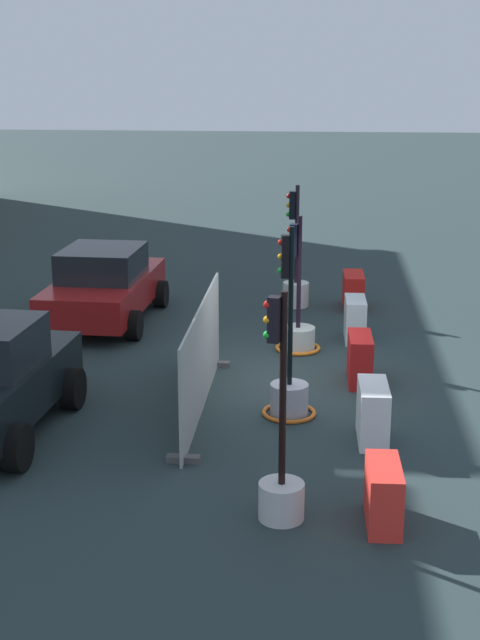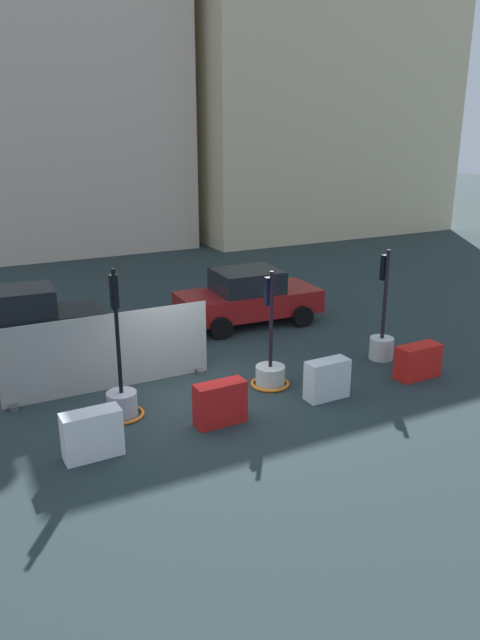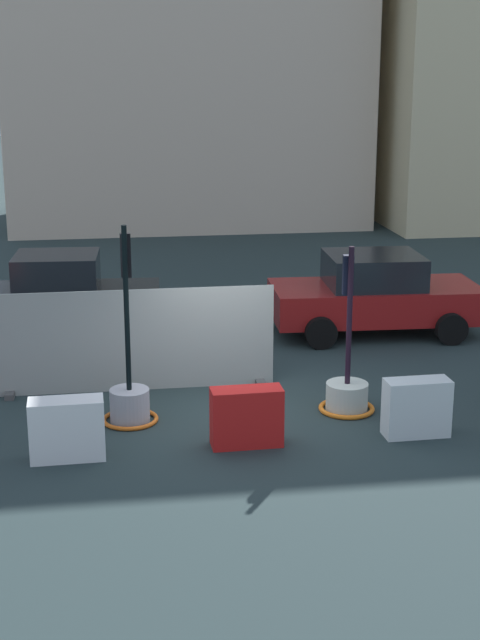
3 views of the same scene
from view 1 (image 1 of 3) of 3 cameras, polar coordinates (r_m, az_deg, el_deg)
ground_plane at (r=17.03m, az=3.04°, el=-3.75°), size 120.00×120.00×0.00m
traffic_light_0 at (r=11.89m, az=2.57°, el=-9.77°), size 0.60×0.60×3.04m
traffic_light_1 at (r=15.26m, az=3.07°, el=-4.37°), size 0.91×0.91×3.19m
traffic_light_2 at (r=18.66m, az=3.62°, el=-0.71°), size 0.93×0.93×2.77m
traffic_light_3 at (r=21.94m, az=3.48°, el=2.34°), size 0.62×0.62×2.92m
construction_barrier_0 at (r=11.98m, az=8.93°, el=-10.71°), size 1.04×0.44×0.81m
construction_barrier_1 at (r=14.40m, az=8.29°, el=-5.75°), size 1.09×0.47×0.91m
construction_barrier_2 at (r=16.88m, az=7.48°, el=-2.43°), size 1.08×0.44×0.90m
construction_barrier_3 at (r=19.41m, az=7.19°, el=0.03°), size 1.01×0.44×0.90m
construction_barrier_4 at (r=21.97m, az=7.08°, el=1.82°), size 1.14×0.50×0.83m
car_red_compact at (r=20.79m, az=-8.50°, el=2.14°), size 4.43×2.42×1.70m
site_fence_panel at (r=15.40m, az=-2.41°, el=-2.48°), size 4.86×0.50×1.81m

